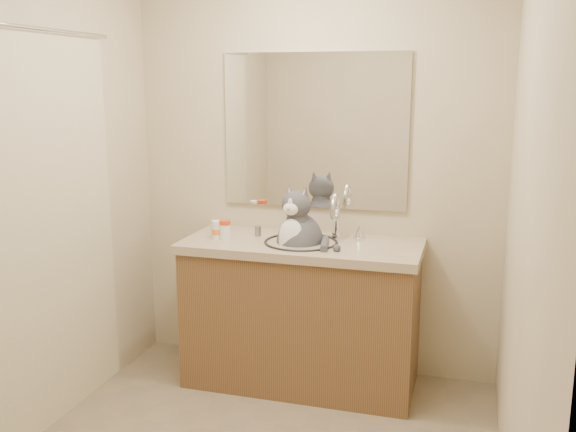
{
  "coord_description": "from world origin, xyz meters",
  "views": [
    {
      "loc": [
        0.9,
        -2.42,
        1.73
      ],
      "look_at": [
        0.01,
        0.65,
        1.06
      ],
      "focal_mm": 40.0,
      "sensor_mm": 36.0,
      "label": 1
    }
  ],
  "objects_px": {
    "grey_canister": "(258,231)",
    "pill_bottle_orange": "(217,230)",
    "cat": "(299,240)",
    "pill_bottle_redcap": "(225,230)"
  },
  "relations": [
    {
      "from": "grey_canister",
      "to": "pill_bottle_redcap",
      "type": "bearing_deg",
      "value": -139.26
    },
    {
      "from": "grey_canister",
      "to": "pill_bottle_orange",
      "type": "bearing_deg",
      "value": -147.93
    },
    {
      "from": "cat",
      "to": "pill_bottle_orange",
      "type": "height_order",
      "value": "cat"
    },
    {
      "from": "pill_bottle_redcap",
      "to": "pill_bottle_orange",
      "type": "relative_size",
      "value": 1.07
    },
    {
      "from": "pill_bottle_redcap",
      "to": "grey_canister",
      "type": "xyz_separation_m",
      "value": [
        0.15,
        0.13,
        -0.03
      ]
    },
    {
      "from": "cat",
      "to": "pill_bottle_orange",
      "type": "distance_m",
      "value": 0.48
    },
    {
      "from": "cat",
      "to": "grey_canister",
      "type": "bearing_deg",
      "value": 179.67
    },
    {
      "from": "cat",
      "to": "grey_canister",
      "type": "relative_size",
      "value": 8.87
    },
    {
      "from": "cat",
      "to": "pill_bottle_redcap",
      "type": "bearing_deg",
      "value": -157.43
    },
    {
      "from": "pill_bottle_orange",
      "to": "pill_bottle_redcap",
      "type": "bearing_deg",
      "value": -3.54
    }
  ]
}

